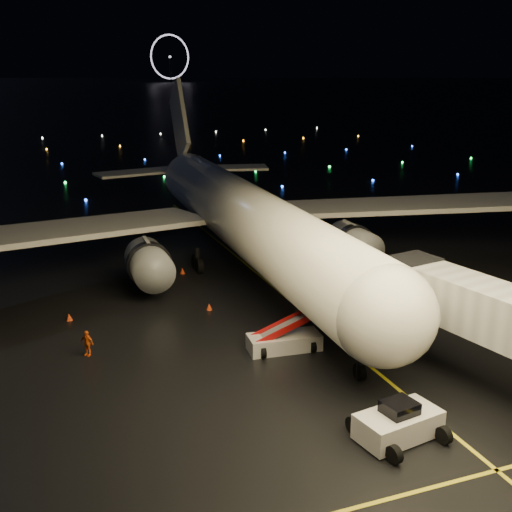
# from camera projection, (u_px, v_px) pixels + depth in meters

# --- Properties ---
(ground) EXTENTS (2000.00, 2000.00, 0.00)m
(ground) POSITION_uv_depth(u_px,v_px,m) (27.00, 106.00, 304.54)
(ground) COLOR black
(ground) RESTS_ON ground
(lane_centre) EXTENTS (0.25, 80.00, 0.02)m
(lane_centre) POSITION_uv_depth(u_px,v_px,m) (288.00, 299.00, 53.02)
(lane_centre) COLOR gold
(lane_centre) RESTS_ON ground
(airliner) EXTENTS (62.03, 59.12, 17.05)m
(airliner) POSITION_uv_depth(u_px,v_px,m) (235.00, 176.00, 60.76)
(airliner) COLOR white
(airliner) RESTS_ON ground
(pushback_tug) EXTENTS (4.71, 3.01, 2.09)m
(pushback_tug) POSITION_uv_depth(u_px,v_px,m) (399.00, 420.00, 32.99)
(pushback_tug) COLOR silver
(pushback_tug) RESTS_ON ground
(belt_loader) EXTENTS (7.35, 2.62, 3.49)m
(belt_loader) POSITION_uv_depth(u_px,v_px,m) (284.00, 326.00, 43.16)
(belt_loader) COLOR silver
(belt_loader) RESTS_ON ground
(crew_c) EXTENTS (1.03, 1.06, 1.78)m
(crew_c) POSITION_uv_depth(u_px,v_px,m) (87.00, 343.00, 42.54)
(crew_c) COLOR orange
(crew_c) RESTS_ON ground
(safety_cone_0) EXTENTS (0.62, 0.62, 0.55)m
(safety_cone_0) POSITION_uv_depth(u_px,v_px,m) (209.00, 307.00, 50.67)
(safety_cone_0) COLOR #F04214
(safety_cone_0) RESTS_ON ground
(safety_cone_1) EXTENTS (0.52, 0.52, 0.56)m
(safety_cone_1) POSITION_uv_depth(u_px,v_px,m) (182.00, 271.00, 59.49)
(safety_cone_1) COLOR #F04214
(safety_cone_1) RESTS_ON ground
(safety_cone_2) EXTENTS (0.60, 0.60, 0.56)m
(safety_cone_2) POSITION_uv_depth(u_px,v_px,m) (69.00, 317.00, 48.56)
(safety_cone_2) COLOR #F04214
(safety_cone_2) RESTS_ON ground
(ferris_wheel) EXTENTS (49.33, 16.80, 52.00)m
(ferris_wheel) POSITION_uv_depth(u_px,v_px,m) (170.00, 59.00, 731.26)
(ferris_wheel) COLOR black
(ferris_wheel) RESTS_ON ground
(taxiway_lights) EXTENTS (164.00, 92.00, 0.36)m
(taxiway_lights) POSITION_uv_depth(u_px,v_px,m) (57.00, 160.00, 130.52)
(taxiway_lights) COLOR black
(taxiway_lights) RESTS_ON ground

